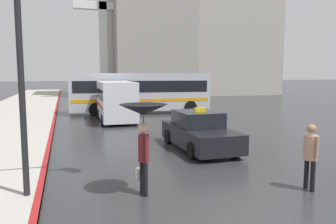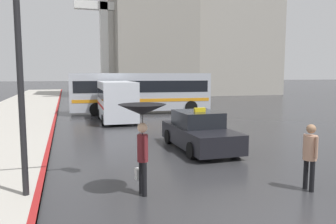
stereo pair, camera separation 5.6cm
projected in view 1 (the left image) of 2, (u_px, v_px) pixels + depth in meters
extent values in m
cube|color=black|center=(199.00, 136.00, 12.90)|extent=(1.80, 4.33, 0.72)
cube|color=black|center=(197.00, 119.00, 13.03)|extent=(1.58, 1.95, 0.60)
cylinder|color=black|center=(236.00, 147.00, 11.91)|extent=(0.20, 0.60, 0.60)
cylinder|color=black|center=(192.00, 150.00, 11.40)|extent=(0.20, 0.60, 0.60)
cylinder|color=black|center=(205.00, 134.00, 14.46)|extent=(0.20, 0.60, 0.60)
cylinder|color=black|center=(168.00, 137.00, 13.94)|extent=(0.20, 0.60, 0.60)
cube|color=yellow|center=(200.00, 110.00, 12.78)|extent=(0.44, 0.16, 0.16)
cube|color=silver|center=(116.00, 100.00, 20.51)|extent=(2.14, 5.05, 2.33)
cube|color=black|center=(116.00, 94.00, 20.46)|extent=(2.15, 4.65, 0.60)
cube|color=red|center=(116.00, 105.00, 20.54)|extent=(2.16, 4.85, 0.14)
cylinder|color=black|center=(135.00, 119.00, 19.45)|extent=(0.22, 0.64, 0.63)
cylinder|color=black|center=(103.00, 120.00, 18.93)|extent=(0.22, 0.64, 0.63)
cylinder|color=black|center=(128.00, 113.00, 22.32)|extent=(0.22, 0.64, 0.63)
cylinder|color=black|center=(99.00, 114.00, 21.80)|extent=(0.22, 0.64, 0.63)
cube|color=#B2B7C1|center=(140.00, 91.00, 24.92)|extent=(10.53, 3.26, 2.76)
cube|color=black|center=(140.00, 86.00, 24.87)|extent=(10.01, 3.24, 0.85)
cube|color=orange|center=(140.00, 99.00, 24.99)|extent=(10.22, 3.26, 0.24)
cylinder|color=black|center=(182.00, 104.00, 27.05)|extent=(0.98, 0.35, 0.96)
cylinder|color=black|center=(190.00, 107.00, 24.73)|extent=(0.98, 0.35, 0.96)
cylinder|color=black|center=(95.00, 106.00, 25.43)|extent=(0.98, 0.35, 0.96)
cylinder|color=black|center=(96.00, 109.00, 23.11)|extent=(0.98, 0.35, 0.96)
cylinder|color=black|center=(145.00, 179.00, 7.89)|extent=(0.13, 0.13, 0.83)
cylinder|color=black|center=(142.00, 177.00, 8.09)|extent=(0.13, 0.13, 0.83)
cylinder|color=maroon|center=(144.00, 148.00, 7.90)|extent=(0.30, 0.30, 0.66)
sphere|color=#DBAD89|center=(143.00, 128.00, 7.84)|extent=(0.24, 0.24, 0.24)
cylinder|color=maroon|center=(146.00, 148.00, 7.74)|extent=(0.08, 0.08, 0.56)
cylinder|color=maroon|center=(141.00, 145.00, 8.05)|extent=(0.08, 0.08, 0.56)
cone|color=black|center=(143.00, 110.00, 7.79)|extent=(1.16, 1.16, 0.26)
cylinder|color=black|center=(143.00, 124.00, 7.83)|extent=(0.02, 0.02, 0.70)
cube|color=white|center=(138.00, 174.00, 8.19)|extent=(0.12, 0.19, 0.28)
cylinder|color=black|center=(306.00, 174.00, 8.41)|extent=(0.12, 0.12, 0.79)
cylinder|color=black|center=(313.00, 176.00, 8.20)|extent=(0.12, 0.12, 0.79)
cylinder|color=tan|center=(311.00, 148.00, 8.22)|extent=(0.34, 0.34, 0.63)
sphere|color=#997051|center=(312.00, 129.00, 8.17)|extent=(0.23, 0.23, 0.23)
cylinder|color=tan|center=(305.00, 144.00, 8.41)|extent=(0.07, 0.07, 0.53)
cylinder|color=tan|center=(317.00, 147.00, 8.02)|extent=(0.07, 0.07, 0.53)
cylinder|color=black|center=(21.00, 68.00, 7.29)|extent=(0.14, 0.14, 6.17)
cube|color=#A39E93|center=(222.00, 18.00, 49.38)|extent=(14.05, 11.13, 22.69)
cube|color=white|center=(103.00, 35.00, 38.93)|extent=(0.90, 0.90, 15.20)
cube|color=white|center=(102.00, 6.00, 38.55)|extent=(6.69, 0.90, 0.90)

